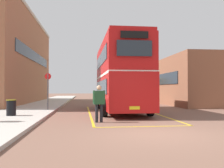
% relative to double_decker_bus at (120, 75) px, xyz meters
% --- Properties ---
extents(ground_plane, '(135.60, 135.60, 0.00)m').
position_rel_double_decker_bus_xyz_m(ground_plane, '(0.07, 5.78, -2.51)').
color(ground_plane, brown).
extents(sidewalk_left, '(4.00, 57.60, 0.14)m').
position_rel_double_decker_bus_xyz_m(sidewalk_left, '(-6.43, 8.18, -2.44)').
color(sidewalk_left, '#B2ADA3').
rests_on(sidewalk_left, ground).
extents(brick_building_left, '(5.97, 21.17, 9.79)m').
position_rel_double_decker_bus_xyz_m(brick_building_left, '(-10.95, 11.62, 2.38)').
color(brick_building_left, '#9E6647').
rests_on(brick_building_left, ground).
extents(depot_building_right, '(8.75, 16.86, 4.70)m').
position_rel_double_decker_bus_xyz_m(depot_building_right, '(9.91, 9.96, -0.16)').
color(depot_building_right, brown).
rests_on(depot_building_right, ground).
extents(double_decker_bus, '(3.03, 9.99, 4.75)m').
position_rel_double_decker_bus_xyz_m(double_decker_bus, '(0.00, 0.00, 0.00)').
color(double_decker_bus, black).
rests_on(double_decker_bus, ground).
extents(single_deck_bus, '(2.88, 8.06, 3.02)m').
position_rel_double_decker_bus_xyz_m(single_deck_bus, '(3.99, 17.87, -0.88)').
color(single_deck_bus, black).
rests_on(single_deck_bus, ground).
extents(pedestrian_boarding, '(0.58, 0.28, 1.74)m').
position_rel_double_decker_bus_xyz_m(pedestrian_boarding, '(-1.71, -5.41, -1.50)').
color(pedestrian_boarding, black).
rests_on(pedestrian_boarding, ground).
extents(litter_bin, '(0.53, 0.53, 0.86)m').
position_rel_double_decker_bus_xyz_m(litter_bin, '(-6.31, -3.24, -1.94)').
color(litter_bin, black).
rests_on(litter_bin, sidewalk_left).
extents(bus_stop_sign, '(0.44, 0.09, 2.52)m').
position_rel_double_decker_bus_xyz_m(bus_stop_sign, '(-4.93, 0.41, -0.85)').
color(bus_stop_sign, '#4C4C51').
rests_on(bus_stop_sign, sidewalk_left).
extents(bay_marking_yellow, '(4.46, 12.00, 0.01)m').
position_rel_double_decker_bus_xyz_m(bay_marking_yellow, '(0.01, -1.89, -2.51)').
color(bay_marking_yellow, gold).
rests_on(bay_marking_yellow, ground).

